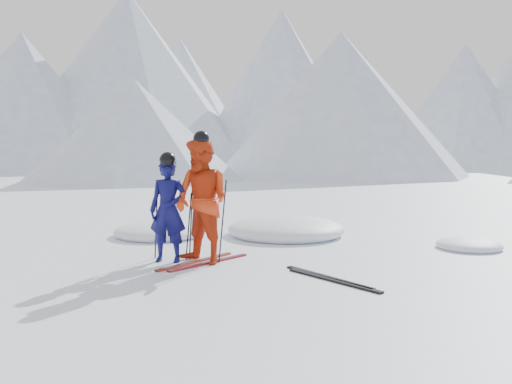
# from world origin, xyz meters

# --- Properties ---
(ground) EXTENTS (160.00, 160.00, 0.00)m
(ground) POSITION_xyz_m (0.00, 0.00, 0.00)
(ground) COLOR white
(ground) RESTS_ON ground
(mountain_range) EXTENTS (106.15, 62.94, 15.53)m
(mountain_range) POSITION_xyz_m (5.71, 35.31, 6.72)
(mountain_range) COLOR #B2BCD1
(mountain_range) RESTS_ON ground
(skier_blue) EXTENTS (0.67, 0.50, 1.69)m
(skier_blue) POSITION_xyz_m (-2.99, -0.49, 0.85)
(skier_blue) COLOR #0B0C46
(skier_blue) RESTS_ON ground
(skier_red) EXTENTS (1.21, 1.09, 2.03)m
(skier_red) POSITION_xyz_m (-2.42, -0.42, 1.02)
(skier_red) COLOR red
(skier_red) RESTS_ON ground
(pole_blue_left) EXTENTS (0.11, 0.08, 1.13)m
(pole_blue_left) POSITION_xyz_m (-3.29, -0.34, 0.56)
(pole_blue_left) COLOR black
(pole_blue_left) RESTS_ON ground
(pole_blue_right) EXTENTS (0.11, 0.07, 1.13)m
(pole_blue_right) POSITION_xyz_m (-2.74, -0.24, 0.56)
(pole_blue_right) COLOR black
(pole_blue_right) RESTS_ON ground
(pole_red_left) EXTENTS (0.13, 0.10, 1.35)m
(pole_red_left) POSITION_xyz_m (-2.72, -0.17, 0.68)
(pole_red_left) COLOR black
(pole_red_left) RESTS_ON ground
(pole_red_right) EXTENTS (0.13, 0.09, 1.35)m
(pole_red_right) POSITION_xyz_m (-2.12, -0.27, 0.68)
(pole_red_right) COLOR black
(pole_red_right) RESTS_ON ground
(ski_worn_left) EXTENTS (0.69, 1.62, 0.03)m
(ski_worn_left) POSITION_xyz_m (-2.54, -0.42, 0.01)
(ski_worn_left) COLOR black
(ski_worn_left) RESTS_ON ground
(ski_worn_right) EXTENTS (0.79, 1.58, 0.03)m
(ski_worn_right) POSITION_xyz_m (-2.30, -0.42, 0.01)
(ski_worn_right) COLOR black
(ski_worn_right) RESTS_ON ground
(ski_loose_a) EXTENTS (1.43, 1.07, 0.03)m
(ski_loose_a) POSITION_xyz_m (-0.30, -0.85, 0.01)
(ski_loose_a) COLOR black
(ski_loose_a) RESTS_ON ground
(ski_loose_b) EXTENTS (1.46, 1.02, 0.03)m
(ski_loose_b) POSITION_xyz_m (-0.20, -1.00, 0.01)
(ski_loose_b) COLOR black
(ski_loose_b) RESTS_ON ground
(snow_lumps) EXTENTS (7.70, 3.07, 0.55)m
(snow_lumps) POSITION_xyz_m (-2.25, 2.36, 0.00)
(snow_lumps) COLOR white
(snow_lumps) RESTS_ON ground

